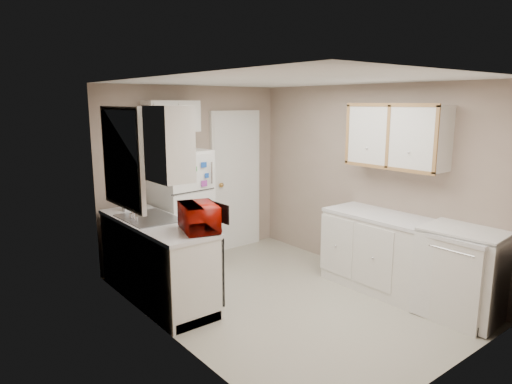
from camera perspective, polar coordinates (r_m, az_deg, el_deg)
floor at (r=5.30m, az=3.45°, el=-13.13°), size 3.80×3.80×0.00m
ceiling at (r=4.84m, az=3.80°, el=13.76°), size 3.80×3.80×0.00m
wall_left at (r=4.15m, az=-10.92°, el=-2.71°), size 3.80×3.80×0.00m
wall_right at (r=5.95m, az=13.69°, el=1.37°), size 3.80×3.80×0.00m
wall_back at (r=6.45m, az=-7.77°, el=2.33°), size 2.80×2.80×0.00m
wall_front at (r=3.78m, az=23.33°, el=-4.78°), size 2.80×2.80×0.00m
left_counter at (r=5.26m, az=-12.31°, el=-8.29°), size 0.60×1.80×0.90m
dishwasher at (r=4.88m, az=-6.07°, el=-9.14°), size 0.03×0.58×0.72m
sink at (r=5.27m, az=-13.22°, el=-3.63°), size 0.54×0.74×0.16m
microwave at (r=4.64m, az=-7.09°, el=-3.02°), size 0.56×0.41×0.33m
soap_bottle at (r=5.66m, az=-15.89°, el=-1.29°), size 0.08×0.09×0.19m
window_blinds at (r=5.03m, az=-16.27°, el=4.11°), size 0.10×0.98×1.08m
upper_cabinet_left at (r=4.31m, az=-10.81°, el=5.92°), size 0.30×0.45×0.70m
refrigerator at (r=6.05m, az=-9.33°, el=-2.26°), size 0.72×0.70×1.58m
cabinet_over_fridge at (r=6.05m, az=-10.54°, el=9.28°), size 0.70×0.30×0.40m
interior_door at (r=6.82m, az=-2.51°, el=1.37°), size 0.86×0.06×2.08m
right_counter at (r=5.44m, az=18.05°, el=-7.94°), size 0.60×2.00×0.90m
stove at (r=5.17m, az=24.38°, el=-9.16°), size 0.70×0.84×0.94m
upper_cabinet_right at (r=5.46m, az=17.16°, el=6.69°), size 0.30×1.20×0.70m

